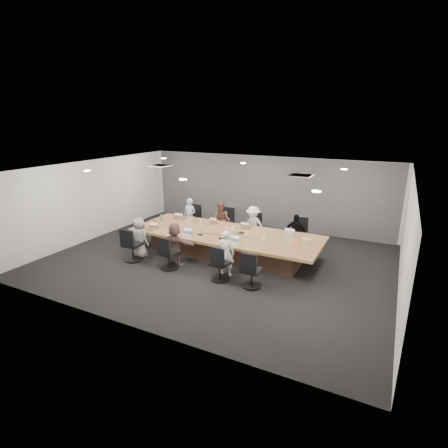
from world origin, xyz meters
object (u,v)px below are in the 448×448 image
at_px(laptop_1, 214,222).
at_px(laptop_2, 247,227).
at_px(laptop_3, 290,234).
at_px(person_6, 226,253).
at_px(laptop_0, 182,218).
at_px(chair_7, 252,273).
at_px(mug_brown, 154,222).
at_px(bottle_green_left, 161,217).
at_px(chair_6, 220,266).
at_px(laptop_4, 151,229).
at_px(laptop_5, 185,235).
at_px(laptop_6, 234,243).
at_px(snack_packet, 297,244).
at_px(chair_1, 226,225).
at_px(bottle_clear, 201,223).
at_px(chair_4, 133,247).
at_px(bottle_green_right, 238,236).
at_px(person_2, 253,225).
at_px(person_4, 140,238).
at_px(person_0, 190,216).
at_px(person_5, 175,244).
at_px(chair_2, 256,230).
at_px(stapler, 221,239).
at_px(chair_3, 298,236).
at_px(person_1, 222,221).
at_px(canvas_bag, 306,241).
at_px(conference_table, 225,243).
at_px(person_3, 295,233).
at_px(chair_5, 169,256).

relative_size(laptop_1, laptop_2, 0.95).
bearing_deg(laptop_3, person_6, 65.39).
xyz_separation_m(laptop_0, laptop_3, (4.03, 0.00, 0.00)).
bearing_deg(chair_7, mug_brown, 158.75).
distance_m(laptop_3, bottle_green_left, 4.55).
height_order(chair_6, laptop_4, chair_6).
bearing_deg(laptop_5, laptop_6, -6.54).
bearing_deg(snack_packet, chair_1, 150.58).
relative_size(laptop_4, bottle_clear, 1.54).
height_order(chair_4, bottle_green_right, bottle_green_right).
height_order(chair_1, laptop_3, chair_1).
bearing_deg(person_2, snack_packet, -27.14).
xyz_separation_m(laptop_1, snack_packet, (3.14, -0.87, 0.01)).
bearing_deg(person_4, person_0, -81.57).
bearing_deg(person_5, chair_4, 20.94).
bearing_deg(person_0, mug_brown, -107.53).
height_order(laptop_2, bottle_clear, bottle_clear).
relative_size(chair_2, stapler, 4.73).
relative_size(chair_3, person_4, 0.63).
relative_size(person_1, person_4, 1.06).
relative_size(laptop_5, bottle_green_right, 1.25).
distance_m(laptop_1, laptop_2, 1.21).
distance_m(chair_1, stapler, 2.63).
distance_m(chair_7, person_1, 3.91).
bearing_deg(chair_3, chair_7, 70.71).
bearing_deg(canvas_bag, chair_2, 143.69).
distance_m(laptop_1, laptop_3, 2.69).
height_order(chair_1, stapler, chair_1).
bearing_deg(bottle_green_right, conference_table, 144.78).
height_order(laptop_1, person_3, person_3).
relative_size(chair_3, snack_packet, 4.17).
height_order(mug_brown, stapler, mug_brown).
bearing_deg(laptop_0, chair_2, -164.58).
xyz_separation_m(person_5, bottle_clear, (-0.10, 1.66, 0.20)).
relative_size(conference_table, bottle_green_left, 27.06).
bearing_deg(chair_7, canvas_bag, 62.30).
bearing_deg(person_0, chair_6, -46.88).
xyz_separation_m(laptop_5, bottle_green_right, (1.62, 0.35, 0.11)).
distance_m(chair_3, chair_7, 3.41).
xyz_separation_m(conference_table, person_6, (0.69, -1.35, 0.25)).
distance_m(laptop_3, bottle_clear, 2.98).
bearing_deg(person_4, chair_3, -132.53).
height_order(laptop_0, canvas_bag, canvas_bag).
relative_size(chair_5, person_1, 0.59).
relative_size(bottle_green_right, snack_packet, 1.21).
bearing_deg(person_0, chair_2, 7.81).
relative_size(conference_table, stapler, 36.71).
xyz_separation_m(chair_1, laptop_0, (-1.34, -0.90, 0.32)).
bearing_deg(laptop_6, chair_3, 79.10).
xyz_separation_m(bottle_green_right, bottle_clear, (-1.72, 0.76, -0.01)).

